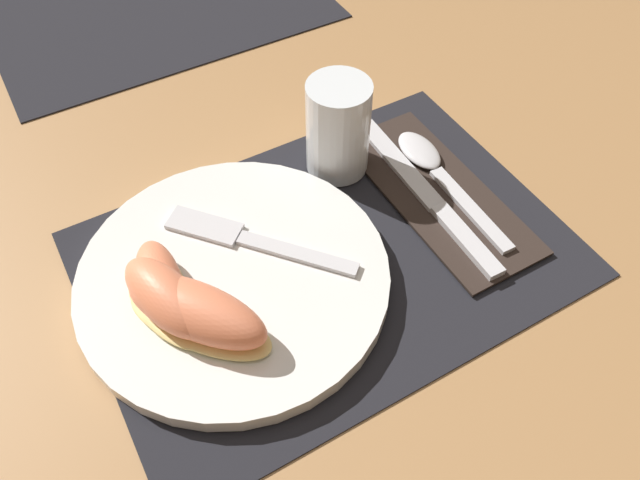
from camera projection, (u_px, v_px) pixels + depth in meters
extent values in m
plane|color=#A37547|center=(328.00, 255.00, 0.57)|extent=(3.00, 3.00, 0.00)
cube|color=black|center=(328.00, 254.00, 0.57)|extent=(0.43, 0.30, 0.00)
cube|color=black|center=(157.00, 6.00, 0.83)|extent=(0.43, 0.30, 0.00)
cylinder|color=white|center=(234.00, 278.00, 0.54)|extent=(0.27, 0.27, 0.02)
cylinder|color=silver|center=(338.00, 128.00, 0.60)|extent=(0.06, 0.06, 0.10)
cylinder|color=orange|center=(337.00, 153.00, 0.63)|extent=(0.05, 0.05, 0.03)
cube|color=#2D231E|center=(437.00, 193.00, 0.61)|extent=(0.09, 0.23, 0.00)
cube|color=silver|center=(467.00, 240.00, 0.57)|extent=(0.02, 0.09, 0.01)
cube|color=silver|center=(399.00, 163.00, 0.64)|extent=(0.02, 0.14, 0.01)
cube|color=silver|center=(470.00, 209.00, 0.60)|extent=(0.02, 0.12, 0.01)
ellipsoid|color=silver|center=(419.00, 150.00, 0.64)|extent=(0.04, 0.06, 0.01)
cube|color=silver|center=(296.00, 252.00, 0.55)|extent=(0.08, 0.09, 0.00)
cube|color=silver|center=(204.00, 226.00, 0.57)|extent=(0.06, 0.07, 0.00)
ellipsoid|color=#F4DB84|center=(163.00, 293.00, 0.52)|extent=(0.05, 0.10, 0.01)
ellipsoid|color=#F4845B|center=(160.00, 284.00, 0.51)|extent=(0.05, 0.10, 0.03)
ellipsoid|color=#F4DB84|center=(170.00, 308.00, 0.51)|extent=(0.07, 0.11, 0.01)
ellipsoid|color=#F4845B|center=(166.00, 296.00, 0.49)|extent=(0.07, 0.10, 0.04)
ellipsoid|color=#F4DB84|center=(200.00, 322.00, 0.50)|extent=(0.12, 0.13, 0.01)
ellipsoid|color=#F4845B|center=(196.00, 311.00, 0.49)|extent=(0.11, 0.13, 0.04)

